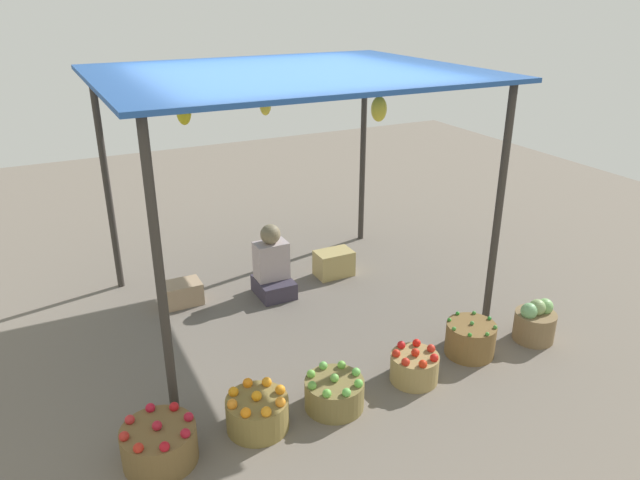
# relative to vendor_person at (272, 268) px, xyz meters

# --- Properties ---
(ground_plane) EXTENTS (14.00, 14.00, 0.00)m
(ground_plane) POSITION_rel_vendor_person_xyz_m (0.09, -0.29, -0.30)
(ground_plane) COLOR #6F655A
(market_stall_structure) EXTENTS (3.33, 2.70, 2.33)m
(market_stall_structure) POSITION_rel_vendor_person_xyz_m (0.10, -0.28, 1.88)
(market_stall_structure) COLOR #38332D
(market_stall_structure) RESTS_ON ground
(vendor_person) EXTENTS (0.36, 0.44, 0.78)m
(vendor_person) POSITION_rel_vendor_person_xyz_m (0.00, 0.00, 0.00)
(vendor_person) COLOR #3A3342
(vendor_person) RESTS_ON ground
(basket_red_apples) EXTENTS (0.51, 0.51, 0.33)m
(basket_red_apples) POSITION_rel_vendor_person_xyz_m (-1.62, -1.92, -0.16)
(basket_red_apples) COLOR brown
(basket_red_apples) RESTS_ON ground
(basket_oranges) EXTENTS (0.46, 0.46, 0.32)m
(basket_oranges) POSITION_rel_vendor_person_xyz_m (-0.91, -1.90, -0.16)
(basket_oranges) COLOR olive
(basket_oranges) RESTS_ON ground
(basket_green_apples) EXTENTS (0.46, 0.46, 0.30)m
(basket_green_apples) POSITION_rel_vendor_person_xyz_m (-0.29, -1.94, -0.17)
(basket_green_apples) COLOR olive
(basket_green_apples) RESTS_ON ground
(basket_red_tomatoes) EXTENTS (0.40, 0.40, 0.30)m
(basket_red_tomatoes) POSITION_rel_vendor_person_xyz_m (0.46, -1.94, -0.17)
(basket_red_tomatoes) COLOR #9B824D
(basket_red_tomatoes) RESTS_ON ground
(basket_green_chilies) EXTENTS (0.44, 0.44, 0.33)m
(basket_green_chilies) POSITION_rel_vendor_person_xyz_m (1.13, -1.83, -0.15)
(basket_green_chilies) COLOR brown
(basket_green_chilies) RESTS_ON ground
(basket_cabbages) EXTENTS (0.37, 0.37, 0.41)m
(basket_cabbages) POSITION_rel_vendor_person_xyz_m (1.81, -1.91, -0.12)
(basket_cabbages) COLOR olive
(basket_cabbages) RESTS_ON ground
(wooden_crate_near_vendor) EXTENTS (0.40, 0.27, 0.23)m
(wooden_crate_near_vendor) POSITION_rel_vendor_person_xyz_m (-0.92, 0.22, -0.18)
(wooden_crate_near_vendor) COLOR tan
(wooden_crate_near_vendor) RESTS_ON ground
(wooden_crate_stacked_rear) EXTENTS (0.41, 0.27, 0.29)m
(wooden_crate_stacked_rear) POSITION_rel_vendor_person_xyz_m (0.79, 0.11, -0.15)
(wooden_crate_stacked_rear) COLOR tan
(wooden_crate_stacked_rear) RESTS_ON ground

